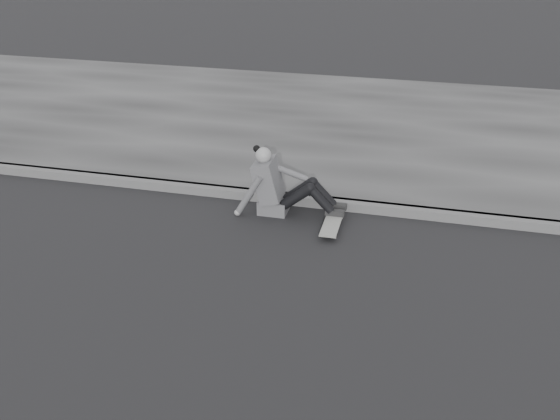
% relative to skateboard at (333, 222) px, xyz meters
% --- Properties ---
extents(ground, '(80.00, 80.00, 0.00)m').
position_rel_skateboard_xyz_m(ground, '(1.88, -2.04, -0.07)').
color(ground, black).
rests_on(ground, ground).
extents(curb, '(24.00, 0.16, 0.12)m').
position_rel_skateboard_xyz_m(curb, '(1.88, 0.54, -0.01)').
color(curb, '#505050').
rests_on(curb, ground).
extents(sidewalk, '(24.00, 6.00, 0.12)m').
position_rel_skateboard_xyz_m(sidewalk, '(1.88, 3.56, -0.01)').
color(sidewalk, '#363636').
rests_on(sidewalk, ground).
extents(skateboard, '(0.20, 0.78, 0.09)m').
position_rel_skateboard_xyz_m(skateboard, '(0.00, 0.00, 0.00)').
color(skateboard, '#9B9B96').
rests_on(skateboard, ground).
extents(seated_woman, '(1.38, 0.46, 0.88)m').
position_rel_skateboard_xyz_m(seated_woman, '(-0.73, 0.25, 0.29)').
color(seated_woman, '#4C4C4F').
rests_on(seated_woman, ground).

